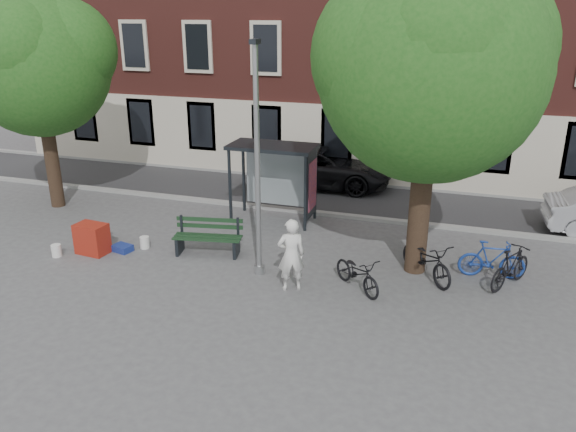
# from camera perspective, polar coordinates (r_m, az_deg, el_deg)

# --- Properties ---
(ground) EXTENTS (90.00, 90.00, 0.00)m
(ground) POSITION_cam_1_polar(r_m,az_deg,el_deg) (15.39, -2.92, -5.83)
(ground) COLOR #4C4C4F
(ground) RESTS_ON ground
(road) EXTENTS (40.00, 4.00, 0.01)m
(road) POSITION_cam_1_polar(r_m,az_deg,el_deg) (21.60, 3.65, 1.99)
(road) COLOR #28282B
(road) RESTS_ON ground
(curb_near) EXTENTS (40.00, 0.25, 0.12)m
(curb_near) POSITION_cam_1_polar(r_m,az_deg,el_deg) (19.75, 2.20, 0.41)
(curb_near) COLOR gray
(curb_near) RESTS_ON ground
(curb_far) EXTENTS (40.00, 0.25, 0.12)m
(curb_far) POSITION_cam_1_polar(r_m,az_deg,el_deg) (23.44, 4.87, 3.58)
(curb_far) COLOR gray
(curb_far) RESTS_ON ground
(building_row) EXTENTS (30.00, 8.00, 14.00)m
(building_row) POSITION_cam_1_polar(r_m,az_deg,el_deg) (26.37, 7.49, 20.63)
(building_row) COLOR brown
(building_row) RESTS_ON ground
(lamppost) EXTENTS (0.28, 0.35, 6.11)m
(lamppost) POSITION_cam_1_polar(r_m,az_deg,el_deg) (14.39, -3.11, 4.18)
(lamppost) COLOR #9EA0A3
(lamppost) RESTS_ON ground
(tree_right) EXTENTS (5.76, 5.60, 8.20)m
(tree_right) POSITION_cam_1_polar(r_m,az_deg,el_deg) (14.36, 14.47, 15.07)
(tree_right) COLOR black
(tree_right) RESTS_ON ground
(tree_left) EXTENTS (5.18, 4.86, 7.40)m
(tree_left) POSITION_cam_1_polar(r_m,az_deg,el_deg) (21.14, -24.36, 14.35)
(tree_left) COLOR black
(tree_left) RESTS_ON ground
(bus_shelter) EXTENTS (2.85, 1.45, 2.62)m
(bus_shelter) POSITION_cam_1_polar(r_m,az_deg,el_deg) (18.54, -0.30, 5.12)
(bus_shelter) COLOR #1E2328
(bus_shelter) RESTS_ON ground
(painter) EXTENTS (0.83, 0.72, 1.92)m
(painter) POSITION_cam_1_polar(r_m,az_deg,el_deg) (14.14, 0.32, -3.97)
(painter) COLOR white
(painter) RESTS_ON ground
(bench) EXTENTS (2.07, 1.00, 1.02)m
(bench) POSITION_cam_1_polar(r_m,az_deg,el_deg) (16.57, -8.12, -2.28)
(bench) COLOR #1E2328
(bench) RESTS_ON ground
(bike_a) EXTENTS (1.73, 1.66, 0.93)m
(bike_a) POSITION_cam_1_polar(r_m,az_deg,el_deg) (14.44, 7.07, -5.75)
(bike_a) COLOR black
(bike_a) RESTS_ON ground
(bike_b) EXTENTS (1.78, 0.69, 1.04)m
(bike_b) POSITION_cam_1_polar(r_m,az_deg,el_deg) (15.89, 20.01, -4.18)
(bike_b) COLOR #1B3C99
(bike_b) RESTS_ON ground
(bike_c) EXTENTS (1.91, 2.05, 1.09)m
(bike_c) POSITION_cam_1_polar(r_m,az_deg,el_deg) (15.32, 13.92, -4.31)
(bike_c) COLOR black
(bike_c) RESTS_ON ground
(bike_d) EXTENTS (1.38, 1.79, 1.08)m
(bike_d) POSITION_cam_1_polar(r_m,az_deg,el_deg) (15.56, 21.69, -4.85)
(bike_d) COLOR black
(bike_d) RESTS_ON ground
(car_dark) EXTENTS (5.84, 2.94, 1.58)m
(car_dark) POSITION_cam_1_polar(r_m,az_deg,el_deg) (22.78, 3.34, 5.04)
(car_dark) COLOR black
(car_dark) RESTS_ON ground
(red_stand) EXTENTS (0.96, 0.69, 0.90)m
(red_stand) POSITION_cam_1_polar(r_m,az_deg,el_deg) (17.42, -19.29, -2.19)
(red_stand) COLOR maroon
(red_stand) RESTS_ON ground
(blue_crate) EXTENTS (0.62, 0.51, 0.20)m
(blue_crate) POSITION_cam_1_polar(r_m,az_deg,el_deg) (17.39, -16.47, -3.15)
(blue_crate) COLOR navy
(blue_crate) RESTS_ON ground
(bucket_a) EXTENTS (0.33, 0.33, 0.36)m
(bucket_a) POSITION_cam_1_polar(r_m,az_deg,el_deg) (17.65, -22.46, -3.27)
(bucket_a) COLOR white
(bucket_a) RESTS_ON ground
(bucket_b) EXTENTS (0.32, 0.32, 0.36)m
(bucket_b) POSITION_cam_1_polar(r_m,az_deg,el_deg) (18.47, -18.09, -1.67)
(bucket_b) COLOR white
(bucket_b) RESTS_ON ground
(bucket_c) EXTENTS (0.29, 0.29, 0.36)m
(bucket_c) POSITION_cam_1_polar(r_m,az_deg,el_deg) (17.41, -14.36, -2.62)
(bucket_c) COLOR white
(bucket_c) RESTS_ON ground
(notice_sign) EXTENTS (0.31, 0.14, 1.85)m
(notice_sign) POSITION_cam_1_polar(r_m,az_deg,el_deg) (16.82, 13.25, 0.86)
(notice_sign) COLOR #9EA0A3
(notice_sign) RESTS_ON ground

